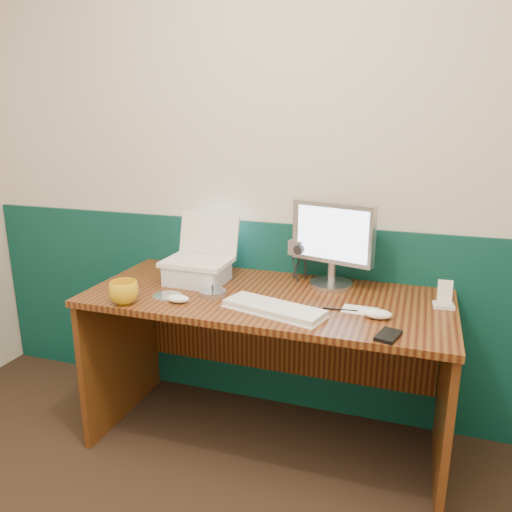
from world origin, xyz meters
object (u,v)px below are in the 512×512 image
(desk, at_px, (266,371))
(monitor, at_px, (333,245))
(keyboard, at_px, (274,309))
(mug, at_px, (124,292))
(camcorder, at_px, (299,262))
(laptop, at_px, (196,238))

(desk, relative_size, monitor, 4.10)
(keyboard, bearing_deg, mug, -155.22)
(keyboard, distance_m, mug, 0.64)
(monitor, bearing_deg, camcorder, -179.36)
(desk, height_order, monitor, monitor)
(laptop, relative_size, monitor, 0.78)
(mug, bearing_deg, monitor, 32.70)
(mug, bearing_deg, camcorder, 41.41)
(laptop, height_order, camcorder, laptop)
(desk, relative_size, keyboard, 3.83)
(monitor, height_order, camcorder, monitor)
(mug, distance_m, camcorder, 0.83)
(laptop, height_order, monitor, monitor)
(keyboard, relative_size, mug, 3.39)
(desk, height_order, camcorder, camcorder)
(laptop, bearing_deg, camcorder, 25.01)
(desk, relative_size, camcorder, 8.89)
(keyboard, bearing_deg, desk, 130.74)
(monitor, distance_m, camcorder, 0.20)
(desk, bearing_deg, monitor, 41.36)
(laptop, xyz_separation_m, keyboard, (0.45, -0.24, -0.21))
(mug, bearing_deg, keyboard, 9.66)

